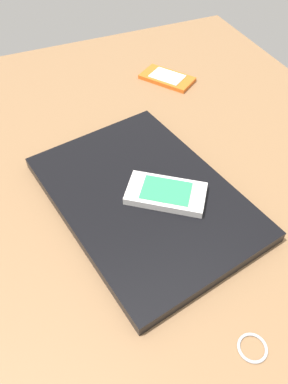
% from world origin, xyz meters
% --- Properties ---
extents(desk_surface, '(1.20, 0.80, 0.03)m').
position_xyz_m(desk_surface, '(0.00, 0.00, 0.01)').
color(desk_surface, olive).
rests_on(desk_surface, ground).
extents(laptop_closed, '(0.38, 0.30, 0.02)m').
position_xyz_m(laptop_closed, '(0.06, 0.05, 0.04)').
color(laptop_closed, black).
rests_on(laptop_closed, desk_surface).
extents(cell_phone_on_laptop, '(0.12, 0.13, 0.01)m').
position_xyz_m(cell_phone_on_laptop, '(0.04, 0.02, 0.05)').
color(cell_phone_on_laptop, silver).
rests_on(cell_phone_on_laptop, laptop_closed).
extents(cell_phone_on_desk, '(0.12, 0.11, 0.01)m').
position_xyz_m(cell_phone_on_desk, '(0.35, -0.13, 0.03)').
color(cell_phone_on_desk, orange).
rests_on(cell_phone_on_desk, desk_surface).
extents(key_ring, '(0.03, 0.03, 0.00)m').
position_xyz_m(key_ring, '(-0.20, 0.03, 0.03)').
color(key_ring, silver).
rests_on(key_ring, desk_surface).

